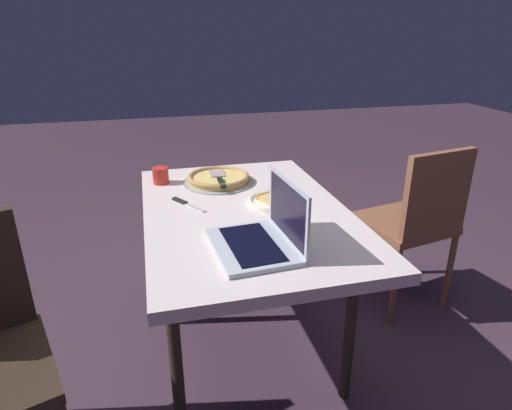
% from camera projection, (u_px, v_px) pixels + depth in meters
% --- Properties ---
extents(ground_plane, '(12.00, 12.00, 0.00)m').
position_uv_depth(ground_plane, '(247.00, 354.00, 2.07)').
color(ground_plane, '#402D3A').
extents(dining_table, '(1.24, 0.82, 0.75)m').
position_uv_depth(dining_table, '(246.00, 224.00, 1.81)').
color(dining_table, silver).
rests_on(dining_table, ground_plane).
extents(laptop, '(0.35, 0.28, 0.23)m').
position_uv_depth(laptop, '(263.00, 235.00, 1.46)').
color(laptop, '#B1BAC7').
rests_on(laptop, dining_table).
extents(pizza_plate, '(0.22, 0.22, 0.04)m').
position_uv_depth(pizza_plate, '(274.00, 201.00, 1.83)').
color(pizza_plate, white).
rests_on(pizza_plate, dining_table).
extents(pizza_tray, '(0.34, 0.34, 0.04)m').
position_uv_depth(pizza_tray, '(218.00, 179.00, 2.08)').
color(pizza_tray, '#9AA1A1').
rests_on(pizza_tray, dining_table).
extents(table_knife, '(0.19, 0.13, 0.01)m').
position_uv_depth(table_knife, '(185.00, 203.00, 1.83)').
color(table_knife, silver).
rests_on(table_knife, dining_table).
extents(drink_cup, '(0.07, 0.07, 0.08)m').
position_uv_depth(drink_cup, '(161.00, 175.00, 2.06)').
color(drink_cup, red).
rests_on(drink_cup, dining_table).
extents(chair_near, '(0.49, 0.49, 0.91)m').
position_uv_depth(chair_near, '(415.00, 218.00, 2.25)').
color(chair_near, brown).
rests_on(chair_near, ground_plane).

